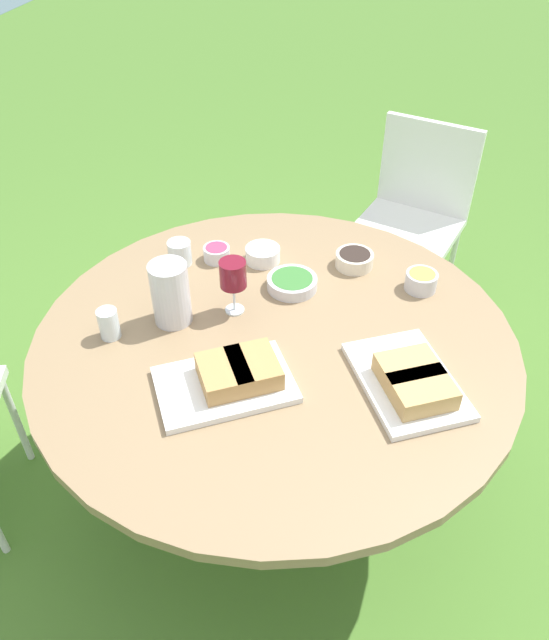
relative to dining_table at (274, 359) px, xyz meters
The scene contains 14 objects.
ground_plane 0.63m from the dining_table, ahead, with size 40.00×40.00×0.00m, color #4C7A2D.
dining_table is the anchor object (origin of this frame).
chair_near_left 1.29m from the dining_table, 16.21° to the right, with size 0.53×0.54×0.89m.
water_pitcher 0.37m from the dining_table, 90.68° to the left, with size 0.12×0.12×0.20m.
wine_glass 0.29m from the dining_table, 59.91° to the left, with size 0.08×0.08×0.18m.
platter_bread_main 0.27m from the dining_table, 165.03° to the left, with size 0.39×0.44×0.08m.
platter_charcuterie 0.45m from the dining_table, 107.54° to the right, with size 0.43×0.39×0.08m.
bowl_fries 0.54m from the dining_table, 50.39° to the right, with size 0.10×0.10×0.06m.
bowl_salad 0.27m from the dining_table, ahead, with size 0.16×0.16×0.04m.
bowl_olives 0.47m from the dining_table, 23.25° to the right, with size 0.13×0.13×0.05m.
bowl_dip_red 0.47m from the dining_table, 40.03° to the left, with size 0.09×0.09×0.05m.
bowl_dip_cream 0.42m from the dining_table, 19.45° to the left, with size 0.12×0.12×0.05m.
cup_water_near 0.51m from the dining_table, 103.81° to the left, with size 0.06×0.06×0.09m.
cup_water_far 0.52m from the dining_table, 53.94° to the left, with size 0.08×0.08×0.08m.
Camera 1 is at (-1.36, -0.33, 1.95)m, focal length 35.00 mm.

